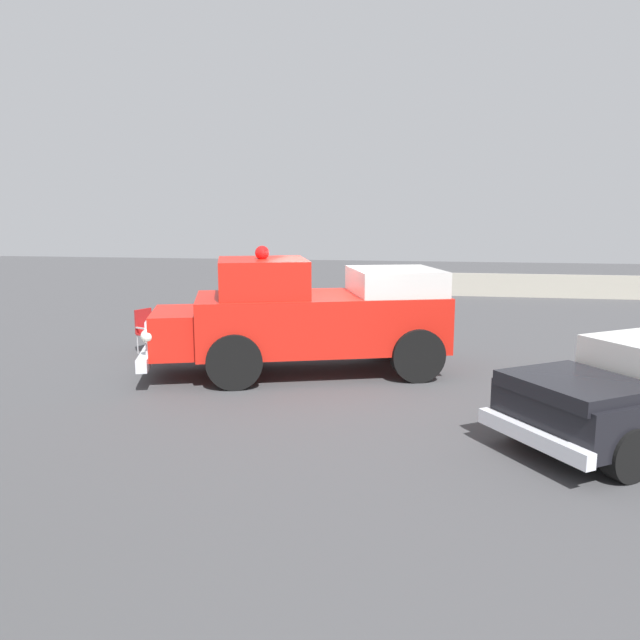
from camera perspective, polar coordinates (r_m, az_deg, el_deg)
The scene contains 5 objects.
ground_plane at distance 12.90m, azimuth 1.52°, elevation -4.56°, with size 60.00×60.00×0.00m, color #424244.
vintage_fire_truck at distance 12.39m, azimuth -1.07°, elevation 0.50°, with size 6.33×3.96×2.59m.
lawn_chair_by_car at distance 14.12m, azimuth -13.42°, elevation -1.11°, with size 0.66×0.65×1.02m.
lawn_chair_spare at distance 14.85m, azimuth -15.73°, elevation -0.68°, with size 0.65×0.65×1.02m.
background_fence at distance 25.36m, azimuth 21.61°, elevation 2.92°, with size 13.00×0.12×0.90m.
Camera 1 is at (1.74, -12.37, 3.21)m, focal length 34.50 mm.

